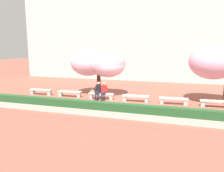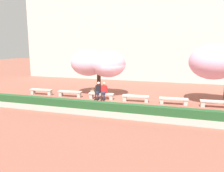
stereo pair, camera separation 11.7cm
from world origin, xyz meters
name	(u,v)px [view 1 (the left image)]	position (x,y,z in m)	size (l,w,h in m)	color
ground_plane	(118,100)	(0.00, 0.00, 0.00)	(100.00, 100.00, 0.00)	#8E5142
building_facade	(144,34)	(0.00, 11.57, 5.37)	(29.82, 4.00, 10.75)	beige
stone_bench_west_end	(41,91)	(-6.51, 0.00, 0.31)	(1.91, 0.52, 0.45)	#BCB7AD
stone_bench_near_west	(70,93)	(-3.91, 0.00, 0.31)	(1.91, 0.52, 0.45)	#BCB7AD
stone_bench_center	(101,95)	(-1.30, 0.00, 0.31)	(1.91, 0.52, 0.45)	#BCB7AD
stone_bench_near_east	(136,97)	(1.30, 0.00, 0.31)	(1.91, 0.52, 0.45)	#BCB7AD
stone_bench_east_end	(174,100)	(3.91, 0.00, 0.31)	(1.91, 0.52, 0.45)	#BCB7AD
stone_bench_far_east	(216,103)	(6.51, 0.00, 0.31)	(1.91, 0.52, 0.45)	#BCB7AD
person_seated_left	(98,90)	(-1.52, -0.05, 0.70)	(0.51, 0.68, 1.29)	black
person_seated_right	(104,90)	(-1.08, -0.05, 0.70)	(0.51, 0.71, 1.29)	black
handbag	(93,91)	(-1.97, -0.03, 0.58)	(0.30, 0.15, 0.34)	tan
cherry_tree_main	(98,63)	(-2.04, 1.24, 2.58)	(4.49, 2.67, 3.67)	#473323
cherry_tree_secondary	(224,63)	(6.99, 1.07, 2.79)	(4.71, 3.16, 4.04)	#513828
planter_hedge_foreground	(100,109)	(0.00, -3.78, 0.39)	(19.72, 0.50, 0.80)	#BCB7AD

